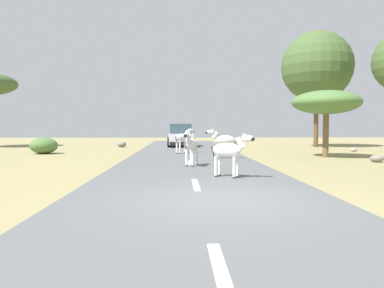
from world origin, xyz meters
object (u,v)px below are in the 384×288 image
(zebra_3, at_px, (183,138))
(zebra_1, at_px, (229,151))
(tree_2, at_px, (317,67))
(bush_0, at_px, (44,146))
(rock_3, at_px, (377,159))
(rock_2, at_px, (354,150))
(rock_1, at_px, (122,144))
(car_0, at_px, (180,136))
(zebra_0, at_px, (191,145))
(zebra_2, at_px, (223,141))
(tree_0, at_px, (326,103))

(zebra_3, bearing_deg, zebra_1, -37.73)
(zebra_1, distance_m, tree_2, 20.15)
(bush_0, height_order, rock_3, bush_0)
(bush_0, relative_size, rock_2, 3.83)
(zebra_3, distance_m, rock_2, 11.00)
(bush_0, height_order, rock_1, bush_0)
(zebra_1, height_order, zebra_3, zebra_3)
(car_0, bearing_deg, rock_2, 150.28)
(zebra_1, bearing_deg, rock_1, -128.16)
(zebra_0, relative_size, zebra_2, 0.92)
(zebra_3, distance_m, tree_2, 13.57)
(zebra_3, xyz_separation_m, rock_1, (-4.66, 7.30, -0.69))
(zebra_1, height_order, rock_3, zebra_1)
(tree_2, bearing_deg, tree_0, -107.68)
(zebra_2, bearing_deg, bush_0, 66.19)
(zebra_0, xyz_separation_m, zebra_3, (-0.22, 6.85, 0.05))
(car_0, relative_size, rock_1, 6.28)
(car_0, xyz_separation_m, rock_3, (8.74, -12.68, -0.69))
(zebra_2, relative_size, tree_2, 0.17)
(car_0, bearing_deg, bush_0, 39.36)
(rock_3, bearing_deg, zebra_1, -145.51)
(zebra_0, height_order, tree_0, tree_0)
(car_0, relative_size, rock_2, 10.56)
(zebra_3, bearing_deg, car_0, 136.33)
(zebra_0, height_order, tree_2, tree_2)
(car_0, bearing_deg, zebra_3, 89.23)
(zebra_2, height_order, car_0, car_0)
(zebra_0, distance_m, rock_1, 14.98)
(tree_2, bearing_deg, zebra_0, -126.06)
(car_0, distance_m, bush_0, 10.64)
(bush_0, bearing_deg, zebra_3, -3.86)
(rock_3, bearing_deg, tree_0, 115.37)
(rock_2, xyz_separation_m, rock_3, (-2.24, -6.89, 0.04))
(car_0, relative_size, rock_3, 7.07)
(bush_0, distance_m, rock_1, 7.60)
(car_0, bearing_deg, zebra_1, 92.65)
(zebra_1, relative_size, zebra_2, 0.89)
(bush_0, bearing_deg, zebra_0, -41.48)
(rock_2, bearing_deg, car_0, 152.20)
(car_0, height_order, tree_0, tree_0)
(tree_0, height_order, bush_0, tree_0)
(zebra_1, relative_size, rock_1, 1.94)
(zebra_2, xyz_separation_m, zebra_3, (-1.89, 3.44, 0.01))
(zebra_0, xyz_separation_m, rock_2, (10.60, 8.63, -0.75))
(zebra_3, xyz_separation_m, rock_3, (8.59, -5.12, -0.76))
(zebra_3, xyz_separation_m, rock_2, (10.83, 1.78, -0.80))
(zebra_0, relative_size, rock_1, 2.02)
(car_0, relative_size, bush_0, 2.76)
(zebra_2, distance_m, bush_0, 10.81)
(car_0, xyz_separation_m, rock_1, (-4.51, -0.26, -0.62))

